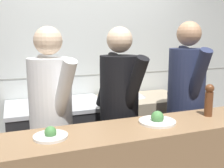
{
  "coord_description": "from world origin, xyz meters",
  "views": [
    {
      "loc": [
        -0.94,
        -1.82,
        1.62
      ],
      "look_at": [
        -0.0,
        0.62,
        1.15
      ],
      "focal_mm": 42.0,
      "sensor_mm": 36.0,
      "label": 1
    }
  ],
  "objects_px": {
    "chefs_knife": "(123,102)",
    "plated_dish_appetiser": "(157,120)",
    "mixing_bowl_steel": "(136,94)",
    "stock_pot": "(56,93)",
    "chef_head_cook": "(51,120)",
    "chef_line": "(186,102)",
    "chef_sous": "(119,112)",
    "pepper_mill": "(209,99)",
    "oven_range": "(58,144)",
    "plated_dish_main": "(51,135)"
  },
  "relations": [
    {
      "from": "chefs_knife",
      "to": "plated_dish_appetiser",
      "type": "distance_m",
      "value": 0.97
    },
    {
      "from": "chefs_knife",
      "to": "chef_line",
      "type": "distance_m",
      "value": 0.68
    },
    {
      "from": "oven_range",
      "to": "chef_sous",
      "type": "relative_size",
      "value": 0.61
    },
    {
      "from": "chefs_knife",
      "to": "chef_line",
      "type": "height_order",
      "value": "chef_line"
    },
    {
      "from": "chefs_knife",
      "to": "plated_dish_appetiser",
      "type": "relative_size",
      "value": 1.19
    },
    {
      "from": "chef_head_cook",
      "to": "mixing_bowl_steel",
      "type": "bearing_deg",
      "value": 11.72
    },
    {
      "from": "pepper_mill",
      "to": "chef_head_cook",
      "type": "height_order",
      "value": "chef_head_cook"
    },
    {
      "from": "plated_dish_appetiser",
      "to": "plated_dish_main",
      "type": "bearing_deg",
      "value": -178.9
    },
    {
      "from": "plated_dish_main",
      "to": "plated_dish_appetiser",
      "type": "relative_size",
      "value": 0.8
    },
    {
      "from": "mixing_bowl_steel",
      "to": "pepper_mill",
      "type": "xyz_separation_m",
      "value": [
        0.09,
        -1.15,
        0.18
      ]
    },
    {
      "from": "mixing_bowl_steel",
      "to": "plated_dish_main",
      "type": "xyz_separation_m",
      "value": [
        -1.17,
        -1.16,
        0.06
      ]
    },
    {
      "from": "mixing_bowl_steel",
      "to": "plated_dish_appetiser",
      "type": "xyz_separation_m",
      "value": [
        -0.38,
        -1.15,
        0.07
      ]
    },
    {
      "from": "oven_range",
      "to": "pepper_mill",
      "type": "relative_size",
      "value": 3.93
    },
    {
      "from": "mixing_bowl_steel",
      "to": "chef_sous",
      "type": "height_order",
      "value": "chef_sous"
    },
    {
      "from": "chefs_knife",
      "to": "chef_sous",
      "type": "relative_size",
      "value": 0.19
    },
    {
      "from": "oven_range",
      "to": "stock_pot",
      "type": "relative_size",
      "value": 3.04
    },
    {
      "from": "chef_head_cook",
      "to": "stock_pot",
      "type": "bearing_deg",
      "value": 58.35
    },
    {
      "from": "mixing_bowl_steel",
      "to": "pepper_mill",
      "type": "height_order",
      "value": "pepper_mill"
    },
    {
      "from": "oven_range",
      "to": "mixing_bowl_steel",
      "type": "distance_m",
      "value": 1.07
    },
    {
      "from": "plated_dish_appetiser",
      "to": "chef_head_cook",
      "type": "height_order",
      "value": "chef_head_cook"
    },
    {
      "from": "chefs_knife",
      "to": "chef_head_cook",
      "type": "bearing_deg",
      "value": -150.87
    },
    {
      "from": "chef_sous",
      "to": "chef_line",
      "type": "bearing_deg",
      "value": -12.37
    },
    {
      "from": "pepper_mill",
      "to": "chef_line",
      "type": "distance_m",
      "value": 0.51
    },
    {
      "from": "chef_head_cook",
      "to": "plated_dish_appetiser",
      "type": "bearing_deg",
      "value": -53.5
    },
    {
      "from": "oven_range",
      "to": "chef_line",
      "type": "distance_m",
      "value": 1.44
    },
    {
      "from": "stock_pot",
      "to": "pepper_mill",
      "type": "distance_m",
      "value": 1.56
    },
    {
      "from": "mixing_bowl_steel",
      "to": "chef_line",
      "type": "height_order",
      "value": "chef_line"
    },
    {
      "from": "mixing_bowl_steel",
      "to": "pepper_mill",
      "type": "relative_size",
      "value": 0.94
    },
    {
      "from": "chefs_knife",
      "to": "pepper_mill",
      "type": "height_order",
      "value": "pepper_mill"
    },
    {
      "from": "stock_pot",
      "to": "chef_head_cook",
      "type": "bearing_deg",
      "value": -102.0
    },
    {
      "from": "plated_dish_main",
      "to": "plated_dish_appetiser",
      "type": "height_order",
      "value": "plated_dish_appetiser"
    },
    {
      "from": "oven_range",
      "to": "chefs_knife",
      "type": "height_order",
      "value": "chefs_knife"
    },
    {
      "from": "oven_range",
      "to": "chefs_knife",
      "type": "bearing_deg",
      "value": -13.37
    },
    {
      "from": "stock_pot",
      "to": "chef_head_cook",
      "type": "distance_m",
      "value": 0.69
    },
    {
      "from": "stock_pot",
      "to": "plated_dish_main",
      "type": "height_order",
      "value": "stock_pot"
    },
    {
      "from": "stock_pot",
      "to": "plated_dish_appetiser",
      "type": "distance_m",
      "value": 1.28
    },
    {
      "from": "chef_line",
      "to": "oven_range",
      "type": "bearing_deg",
      "value": 161.46
    },
    {
      "from": "stock_pot",
      "to": "plated_dish_main",
      "type": "bearing_deg",
      "value": -100.5
    },
    {
      "from": "plated_dish_main",
      "to": "chef_line",
      "type": "height_order",
      "value": "chef_line"
    },
    {
      "from": "plated_dish_appetiser",
      "to": "pepper_mill",
      "type": "bearing_deg",
      "value": 0.45
    },
    {
      "from": "mixing_bowl_steel",
      "to": "plated_dish_appetiser",
      "type": "height_order",
      "value": "plated_dish_appetiser"
    },
    {
      "from": "plated_dish_appetiser",
      "to": "chef_head_cook",
      "type": "distance_m",
      "value": 0.86
    },
    {
      "from": "chefs_knife",
      "to": "pepper_mill",
      "type": "relative_size",
      "value": 1.25
    },
    {
      "from": "plated_dish_appetiser",
      "to": "chef_line",
      "type": "bearing_deg",
      "value": 38.05
    },
    {
      "from": "stock_pot",
      "to": "chef_head_cook",
      "type": "height_order",
      "value": "chef_head_cook"
    },
    {
      "from": "mixing_bowl_steel",
      "to": "chefs_knife",
      "type": "height_order",
      "value": "mixing_bowl_steel"
    },
    {
      "from": "chef_line",
      "to": "mixing_bowl_steel",
      "type": "bearing_deg",
      "value": 118.45
    },
    {
      "from": "chefs_knife",
      "to": "stock_pot",
      "type": "bearing_deg",
      "value": 164.78
    },
    {
      "from": "mixing_bowl_steel",
      "to": "chefs_knife",
      "type": "xyz_separation_m",
      "value": [
        -0.25,
        -0.2,
        -0.03
      ]
    },
    {
      "from": "chefs_knife",
      "to": "pepper_mill",
      "type": "distance_m",
      "value": 1.03
    }
  ]
}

